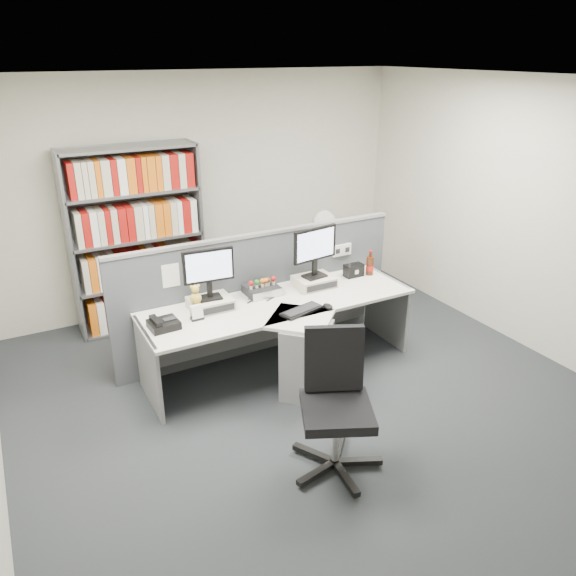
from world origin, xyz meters
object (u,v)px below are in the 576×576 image
cola_bottle (370,266)px  desk_calendar (197,314)px  speaker (354,270)px  office_chair (335,399)px  desk_phone (163,324)px  monitor_right (315,248)px  shelving_unit (137,242)px  keyboard (302,311)px  desk_fan (323,225)px  desktop_pc (262,290)px  mouse (328,306)px  desk (291,336)px  monitor_left (209,270)px  filing_cabinet (322,274)px

cola_bottle → desk_calendar: bearing=-175.8°
speaker → office_chair: 2.03m
desk_phone → cola_bottle: bearing=4.2°
monitor_right → shelving_unit: 2.01m
keyboard → desk_fan: 1.87m
desktop_pc → shelving_unit: 1.63m
desk_calendar → speaker: size_ratio=0.68×
desktop_pc → shelving_unit: shelving_unit is taller
desktop_pc → mouse: 0.70m
monitor_right → desk_phone: 1.65m
keyboard → office_chair: (-0.34, -1.10, -0.17)m
office_chair → keyboard: bearing=72.8°
desk → speaker: size_ratio=13.17×
desktop_pc → mouse: bearing=-56.7°
speaker → cola_bottle: size_ratio=0.74×
desk_calendar → cola_bottle: 1.96m
monitor_right → cola_bottle: 0.73m
desktop_pc → office_chair: size_ratio=0.30×
desk_fan → monitor_left: bearing=-150.9°
desk_phone → shelving_unit: size_ratio=0.13×
cola_bottle → filing_cabinet: bearing=86.9°
desk_phone → speaker: size_ratio=1.29×
speaker → desk_phone: bearing=-174.3°
desk → monitor_left: (-0.62, 0.38, 0.64)m
desk_phone → monitor_right: bearing=6.3°
desktop_pc → office_chair: office_chair is taller
desk → keyboard: keyboard is taller
monitor_right → desk_calendar: 1.34m
desktop_pc → shelving_unit: bearing=120.8°
mouse → office_chair: bearing=-119.2°
desk → desk_calendar: (-0.81, 0.23, 0.32)m
monitor_right → office_chair: 1.81m
desk_calendar → filing_cabinet: bearing=30.2°
desk_calendar → cola_bottle: size_ratio=0.51×
desk_phone → desk_calendar: size_ratio=1.88×
monitor_left → office_chair: 1.68m
filing_cabinet → shelving_unit: bearing=167.9°
speaker → filing_cabinet: speaker is taller
monitor_left → monitor_right: bearing=0.0°
speaker → office_chair: size_ratio=0.19×
monitor_left → mouse: monitor_left is taller
cola_bottle → mouse: bearing=-148.8°
cola_bottle → speaker: bearing=166.3°
mouse → cola_bottle: size_ratio=0.45×
mouse → desk_calendar: size_ratio=0.89×
desktop_pc → desk: bearing=-81.2°
desk_phone → filing_cabinet: size_ratio=0.36×
desktop_pc → filing_cabinet: 1.64m
keyboard → shelving_unit: bearing=116.8°
desk → desktop_pc: (-0.07, 0.46, 0.31)m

